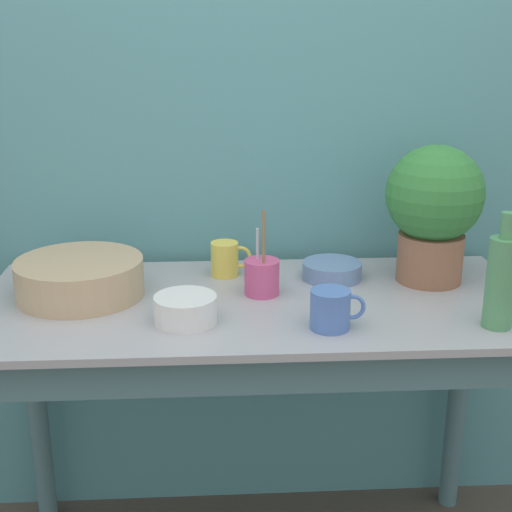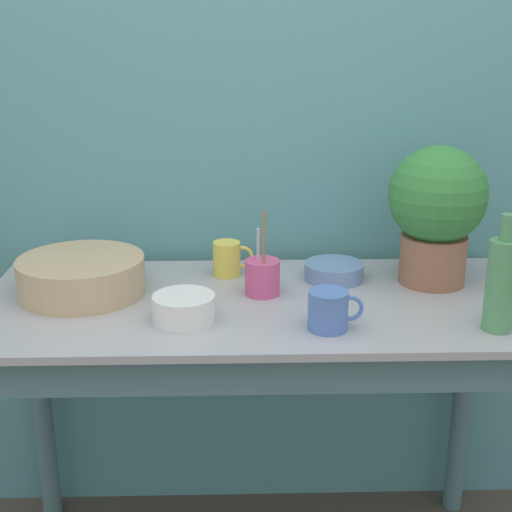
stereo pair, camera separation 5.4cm
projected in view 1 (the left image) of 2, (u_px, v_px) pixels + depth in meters
wall_back at (249, 147)px, 2.11m from camera, size 6.00×0.05×2.40m
counter_table at (257, 363)px, 1.89m from camera, size 1.44×0.65×0.86m
potted_plant at (434, 206)px, 1.93m from camera, size 0.26×0.26×0.38m
bowl_wash_large at (80, 278)px, 1.87m from camera, size 0.33×0.33×0.10m
bottle_tall at (501, 280)px, 1.66m from camera, size 0.07×0.07×0.28m
mug_blue at (331, 309)px, 1.67m from camera, size 0.13×0.09×0.10m
mug_yellow at (226, 259)px, 2.02m from camera, size 0.12×0.08×0.10m
bowl_small_enamel_white at (186, 309)px, 1.71m from camera, size 0.15×0.15×0.07m
bowl_small_blue at (332, 270)px, 2.00m from camera, size 0.17×0.17×0.05m
utensil_cup at (262, 277)px, 1.88m from camera, size 0.09×0.09×0.23m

